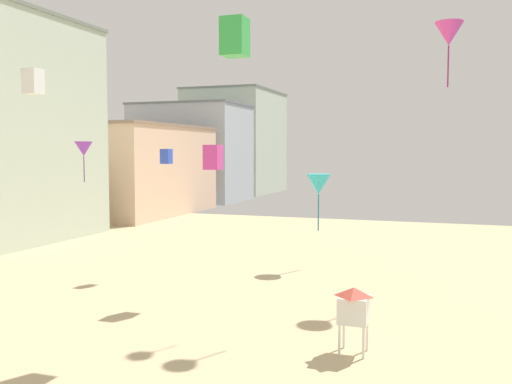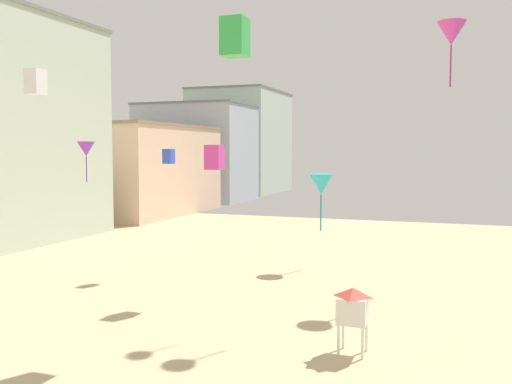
# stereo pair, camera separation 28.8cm
# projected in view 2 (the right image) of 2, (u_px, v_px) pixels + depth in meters

# --- Properties ---
(boardwalk_hotel_far) EXTENTS (16.43, 21.24, 10.88)m
(boardwalk_hotel_far) POSITION_uv_depth(u_px,v_px,m) (127.00, 169.00, 70.35)
(boardwalk_hotel_far) COLOR beige
(boardwalk_hotel_far) RESTS_ON ground
(boardwalk_hotel_distant) EXTENTS (16.60, 12.38, 14.98)m
(boardwalk_hotel_distant) POSITION_uv_depth(u_px,v_px,m) (196.00, 153.00, 88.45)
(boardwalk_hotel_distant) COLOR #ADB7C1
(boardwalk_hotel_distant) RESTS_ON ground
(boardwalk_hotel_furthest) EXTENTS (14.75, 18.74, 18.86)m
(boardwalk_hotel_furthest) POSITION_uv_depth(u_px,v_px,m) (241.00, 142.00, 105.97)
(boardwalk_hotel_furthest) COLOR #B7C6B2
(boardwalk_hotel_furthest) RESTS_ON ground
(lifeguard_stand) EXTENTS (1.10, 1.10, 2.55)m
(lifeguard_stand) POSITION_uv_depth(u_px,v_px,m) (353.00, 306.00, 21.45)
(lifeguard_stand) COLOR white
(lifeguard_stand) RESTS_ON ground
(kite_blue_box) EXTENTS (0.60, 0.60, 0.94)m
(kite_blue_box) POSITION_uv_depth(u_px,v_px,m) (169.00, 156.00, 35.68)
(kite_blue_box) COLOR blue
(kite_green_box) EXTENTS (1.04, 1.04, 1.64)m
(kite_green_box) POSITION_uv_depth(u_px,v_px,m) (235.00, 37.00, 24.35)
(kite_green_box) COLOR green
(kite_cyan_delta) EXTENTS (1.66, 1.66, 3.78)m
(kite_cyan_delta) POSITION_uv_depth(u_px,v_px,m) (321.00, 184.00, 37.48)
(kite_cyan_delta) COLOR #2DB7CC
(kite_purple_delta) EXTENTS (1.04, 1.04, 2.37)m
(kite_purple_delta) POSITION_uv_depth(u_px,v_px,m) (86.00, 149.00, 33.23)
(kite_purple_delta) COLOR purple
(kite_magenta_delta) EXTENTS (1.60, 1.60, 3.64)m
(kite_magenta_delta) POSITION_uv_depth(u_px,v_px,m) (451.00, 33.00, 31.76)
(kite_magenta_delta) COLOR #DB3D9E
(kite_magenta_box) EXTENTS (0.82, 0.82, 1.29)m
(kite_magenta_box) POSITION_uv_depth(u_px,v_px,m) (214.00, 157.00, 29.72)
(kite_magenta_box) COLOR #DB3D9E
(kite_white_box) EXTENTS (0.84, 0.84, 1.33)m
(kite_white_box) POSITION_uv_depth(u_px,v_px,m) (35.00, 82.00, 30.21)
(kite_white_box) COLOR white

